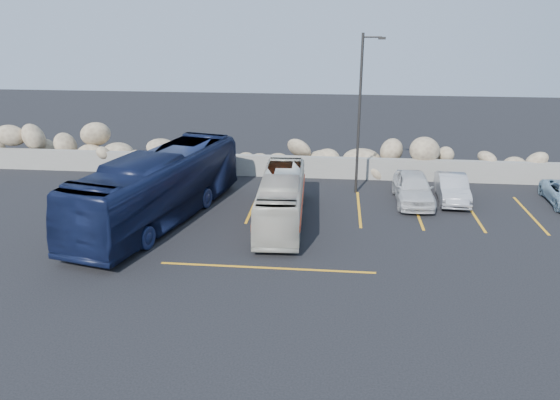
# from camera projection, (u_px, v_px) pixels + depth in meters

# --- Properties ---
(ground) EXTENTS (90.00, 90.00, 0.00)m
(ground) POSITION_uv_depth(u_px,v_px,m) (293.00, 272.00, 19.85)
(ground) COLOR black
(ground) RESTS_ON ground
(seawall) EXTENTS (60.00, 0.40, 1.20)m
(seawall) POSITION_uv_depth(u_px,v_px,m) (310.00, 167.00, 30.92)
(seawall) COLOR gray
(seawall) RESTS_ON ground
(riprap_pile) EXTENTS (54.00, 2.80, 2.60)m
(riprap_pile) POSITION_uv_depth(u_px,v_px,m) (312.00, 150.00, 31.82)
(riprap_pile) COLOR #90785E
(riprap_pile) RESTS_ON ground
(parking_lines) EXTENTS (18.16, 9.36, 0.01)m
(parking_lines) POSITION_uv_depth(u_px,v_px,m) (406.00, 221.00, 24.62)
(parking_lines) COLOR orange
(parking_lines) RESTS_ON ground
(lamppost) EXTENTS (1.14, 0.18, 8.00)m
(lamppost) POSITION_uv_depth(u_px,v_px,m) (361.00, 110.00, 27.11)
(lamppost) COLOR #2D2B28
(lamppost) RESTS_ON ground
(vintage_bus) EXTENTS (2.11, 7.86, 2.17)m
(vintage_bus) POSITION_uv_depth(u_px,v_px,m) (281.00, 199.00, 24.20)
(vintage_bus) COLOR beige
(vintage_bus) RESTS_ON ground
(tour_coach) EXTENTS (5.19, 11.52, 3.13)m
(tour_coach) POSITION_uv_depth(u_px,v_px,m) (159.00, 187.00, 24.23)
(tour_coach) COLOR #111939
(tour_coach) RESTS_ON ground
(car_a) EXTENTS (1.80, 4.41, 1.50)m
(car_a) POSITION_uv_depth(u_px,v_px,m) (413.00, 188.00, 26.80)
(car_a) COLOR silver
(car_a) RESTS_ON ground
(car_b) EXTENTS (1.56, 3.98, 1.29)m
(car_b) POSITION_uv_depth(u_px,v_px,m) (452.00, 188.00, 27.09)
(car_b) COLOR #B1B0B5
(car_b) RESTS_ON ground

